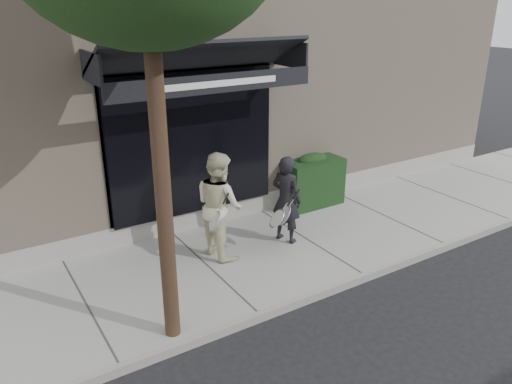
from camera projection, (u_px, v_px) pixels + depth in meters
ground at (305, 244)px, 9.27m from camera, size 80.00×80.00×0.00m
sidewalk at (305, 241)px, 9.25m from camera, size 20.00×3.00×0.12m
curb at (364, 277)px, 8.02m from camera, size 20.00×0.10×0.14m
building_facade at (185, 65)px, 12.18m from camera, size 14.30×8.04×5.64m
hedge at (311, 180)px, 10.57m from camera, size 1.30×0.70×1.14m
pedestrian_front at (286, 200)px, 8.86m from camera, size 0.85×0.86×1.60m
pedestrian_back at (219, 205)px, 8.35m from camera, size 0.76×0.94×1.82m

